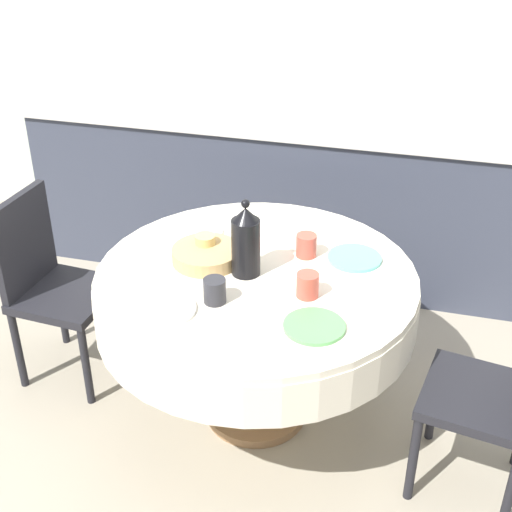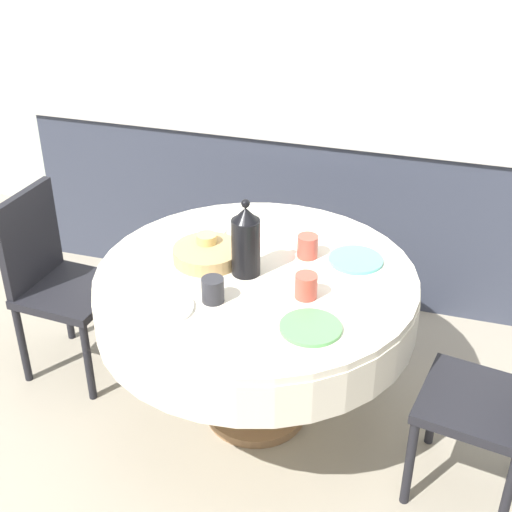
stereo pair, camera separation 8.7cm
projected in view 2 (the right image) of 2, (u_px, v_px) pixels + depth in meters
name	position (u px, v px, depth m)	size (l,w,h in m)	color
ground_plane	(256.00, 413.00, 3.17)	(12.00, 12.00, 0.00)	#9E937F
wall_back	(345.00, 32.00, 3.88)	(7.00, 0.05, 2.60)	beige
kitchen_counter	(324.00, 196.00, 4.03)	(3.24, 0.64, 0.93)	#383D4C
dining_table	(256.00, 300.00, 2.87)	(1.29, 1.29, 0.73)	olive
chair_left	(502.00, 395.00, 2.54)	(0.46, 0.46, 0.89)	black
chair_right	(55.00, 276.00, 3.23)	(0.43, 0.43, 0.89)	black
plate_near_left	(164.00, 307.00, 2.59)	(0.22, 0.22, 0.01)	white
cup_near_left	(213.00, 290.00, 2.61)	(0.08, 0.08, 0.10)	#28282D
plate_near_right	(311.00, 327.00, 2.48)	(0.22, 0.22, 0.01)	#5BA85B
cup_near_right	(306.00, 286.00, 2.64)	(0.08, 0.08, 0.10)	#CC4C3D
plate_far_left	(200.00, 231.00, 3.09)	(0.22, 0.22, 0.01)	white
cup_far_left	(207.00, 245.00, 2.91)	(0.08, 0.08, 0.10)	#DBB766
plate_far_right	(356.00, 260.00, 2.88)	(0.22, 0.22, 0.01)	#60BCB7
cup_far_right	(308.00, 246.00, 2.89)	(0.08, 0.08, 0.10)	#CC4C3D
coffee_carafe	(246.00, 242.00, 2.74)	(0.11, 0.11, 0.32)	black
bread_basket	(207.00, 254.00, 2.88)	(0.28, 0.28, 0.06)	tan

